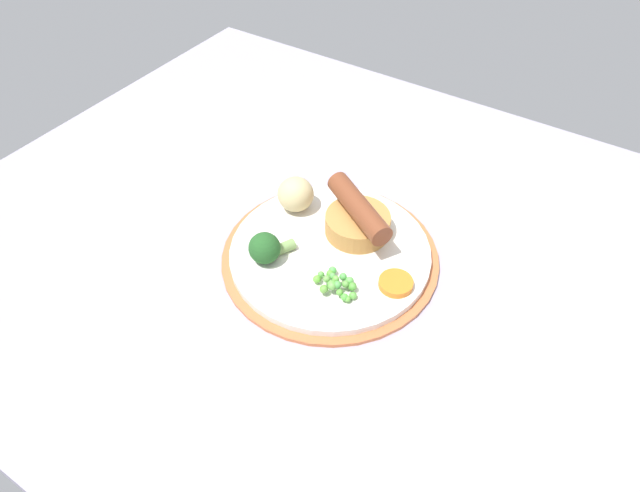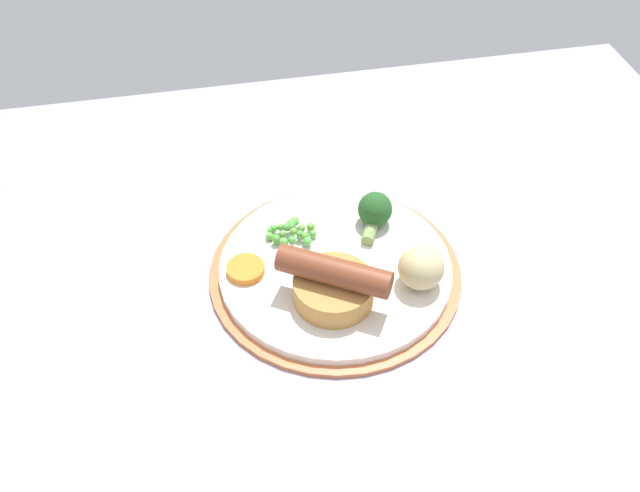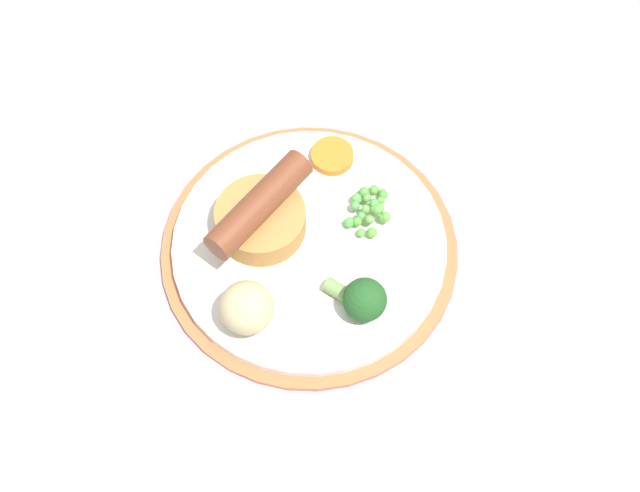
# 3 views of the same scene
# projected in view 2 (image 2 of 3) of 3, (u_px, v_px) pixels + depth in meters

# --- Properties ---
(dining_table) EXTENTS (1.10, 0.80, 0.03)m
(dining_table) POSITION_uv_depth(u_px,v_px,m) (294.00, 307.00, 0.73)
(dining_table) COLOR #9E99AD
(dining_table) RESTS_ON ground
(dinner_plate) EXTENTS (0.26, 0.26, 0.01)m
(dinner_plate) POSITION_uv_depth(u_px,v_px,m) (335.00, 270.00, 0.73)
(dinner_plate) COLOR #CC6B3D
(dinner_plate) RESTS_ON dining_table
(sausage_pudding) EXTENTS (0.11, 0.08, 0.05)m
(sausage_pudding) POSITION_uv_depth(u_px,v_px,m) (334.00, 284.00, 0.68)
(sausage_pudding) COLOR #BC8442
(sausage_pudding) RESTS_ON dinner_plate
(pea_pile) EXTENTS (0.05, 0.04, 0.02)m
(pea_pile) POSITION_uv_depth(u_px,v_px,m) (291.00, 231.00, 0.75)
(pea_pile) COLOR #52B23E
(pea_pile) RESTS_ON dinner_plate
(broccoli_floret_near) EXTENTS (0.04, 0.06, 0.04)m
(broccoli_floret_near) POSITION_uv_depth(u_px,v_px,m) (375.00, 211.00, 0.76)
(broccoli_floret_near) COLOR #235623
(broccoli_floret_near) RESTS_ON dinner_plate
(potato_chunk_0) EXTENTS (0.05, 0.05, 0.04)m
(potato_chunk_0) POSITION_uv_depth(u_px,v_px,m) (421.00, 268.00, 0.70)
(potato_chunk_0) COLOR #CCB77F
(potato_chunk_0) RESTS_ON dinner_plate
(carrot_slice_0) EXTENTS (0.04, 0.04, 0.01)m
(carrot_slice_0) POSITION_uv_depth(u_px,v_px,m) (246.00, 269.00, 0.72)
(carrot_slice_0) COLOR orange
(carrot_slice_0) RESTS_ON dinner_plate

